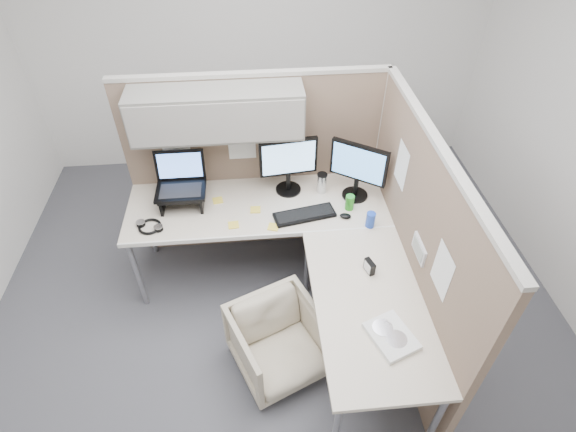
{
  "coord_description": "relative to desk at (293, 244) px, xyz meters",
  "views": [
    {
      "loc": [
        -0.12,
        -2.09,
        2.96
      ],
      "look_at": [
        0.1,
        0.25,
        0.85
      ],
      "focal_mm": 28.0,
      "sensor_mm": 36.0,
      "label": 1
    }
  ],
  "objects": [
    {
      "name": "ground",
      "position": [
        -0.12,
        -0.13,
        -0.69
      ],
      "size": [
        4.5,
        4.5,
        0.0
      ],
      "primitive_type": "plane",
      "color": "#45454B",
      "rests_on": "ground"
    },
    {
      "name": "partition_back",
      "position": [
        -0.34,
        0.7,
        0.41
      ],
      "size": [
        2.0,
        0.36,
        1.63
      ],
      "color": "#806654",
      "rests_on": "ground"
    },
    {
      "name": "partition_right",
      "position": [
        0.78,
        -0.19,
        0.13
      ],
      "size": [
        0.07,
        2.03,
        1.63
      ],
      "color": "#806654",
      "rests_on": "ground"
    },
    {
      "name": "desk",
      "position": [
        0.0,
        0.0,
        0.0
      ],
      "size": [
        2.0,
        1.98,
        0.73
      ],
      "color": "beige",
      "rests_on": "ground"
    },
    {
      "name": "office_chair",
      "position": [
        -0.15,
        -0.51,
        -0.39
      ],
      "size": [
        0.74,
        0.72,
        0.59
      ],
      "primitive_type": "imported",
      "rotation": [
        0.0,
        0.0,
        0.4
      ],
      "color": "beige",
      "rests_on": "ground"
    },
    {
      "name": "monitor_left",
      "position": [
        0.02,
        0.56,
        0.32
      ],
      "size": [
        0.44,
        0.2,
        0.47
      ],
      "rotation": [
        0.0,
        0.0,
        0.11
      ],
      "color": "black",
      "rests_on": "desk"
    },
    {
      "name": "monitor_right",
      "position": [
        0.53,
        0.44,
        0.32
      ],
      "size": [
        0.38,
        0.28,
        0.47
      ],
      "rotation": [
        0.0,
        0.0,
        -0.59
      ],
      "color": "black",
      "rests_on": "desk"
    },
    {
      "name": "laptop_station",
      "position": [
        -0.8,
        0.49,
        0.19
      ],
      "size": [
        0.37,
        0.32,
        0.39
      ],
      "color": "black",
      "rests_on": "desk"
    },
    {
      "name": "keyboard",
      "position": [
        0.11,
        0.24,
        0.05
      ],
      "size": [
        0.48,
        0.24,
        0.02
      ],
      "primitive_type": "cube",
      "rotation": [
        0.0,
        0.0,
        0.19
      ],
      "color": "black",
      "rests_on": "desk"
    },
    {
      "name": "mouse",
      "position": [
        0.41,
        0.2,
        0.06
      ],
      "size": [
        0.1,
        0.08,
        0.03
      ],
      "primitive_type": "ellipsoid",
      "rotation": [
        0.0,
        0.0,
        -0.29
      ],
      "color": "black",
      "rests_on": "desk"
    },
    {
      "name": "travel_mug",
      "position": [
        0.28,
        0.52,
        0.13
      ],
      "size": [
        0.08,
        0.08,
        0.17
      ],
      "color": "silver",
      "rests_on": "desk"
    },
    {
      "name": "soda_can_green",
      "position": [
        0.57,
        0.1,
        0.1
      ],
      "size": [
        0.07,
        0.07,
        0.12
      ],
      "primitive_type": "cylinder",
      "color": "#1E3FA5",
      "rests_on": "desk"
    },
    {
      "name": "soda_can_silver",
      "position": [
        0.46,
        0.3,
        0.1
      ],
      "size": [
        0.07,
        0.07,
        0.12
      ],
      "primitive_type": "cylinder",
      "color": "#268C1E",
      "rests_on": "desk"
    },
    {
      "name": "sticky_note_a",
      "position": [
        -0.42,
        0.19,
        0.05
      ],
      "size": [
        0.08,
        0.08,
        0.01
      ],
      "primitive_type": "cube",
      "rotation": [
        0.0,
        0.0,
        0.09
      ],
      "color": "yellow",
      "rests_on": "desk"
    },
    {
      "name": "sticky_note_b",
      "position": [
        -0.13,
        0.14,
        0.05
      ],
      "size": [
        0.09,
        0.09,
        0.01
      ],
      "primitive_type": "cube",
      "rotation": [
        0.0,
        0.0,
        -0.29
      ],
      "color": "yellow",
      "rests_on": "desk"
    },
    {
      "name": "sticky_note_d",
      "position": [
        -0.25,
        0.35,
        0.05
      ],
      "size": [
        0.08,
        0.08,
        0.01
      ],
      "primitive_type": "cube",
      "rotation": [
        0.0,
        0.0,
        -0.05
      ],
      "color": "yellow",
      "rests_on": "desk"
    },
    {
      "name": "sticky_note_c",
      "position": [
        -0.54,
        0.48,
        0.05
      ],
      "size": [
        0.09,
        0.09,
        0.01
      ],
      "primitive_type": "cube",
      "rotation": [
        0.0,
        0.0,
        0.18
      ],
      "color": "yellow",
      "rests_on": "desk"
    },
    {
      "name": "headphones",
      "position": [
        -1.02,
        0.22,
        0.06
      ],
      "size": [
        0.22,
        0.22,
        0.03
      ],
      "rotation": [
        0.0,
        0.0,
        -0.43
      ],
      "color": "black",
      "rests_on": "desk"
    },
    {
      "name": "paper_stack",
      "position": [
        0.48,
        -0.83,
        0.06
      ],
      "size": [
        0.31,
        0.34,
        0.03
      ],
      "rotation": [
        0.0,
        0.0,
        0.36
      ],
      "color": "white",
      "rests_on": "desk"
    },
    {
      "name": "desk_clock",
      "position": [
        0.46,
        -0.33,
        0.09
      ],
      "size": [
        0.06,
        0.1,
        0.09
      ],
      "rotation": [
        0.0,
        0.0,
        -1.25
      ],
      "color": "black",
      "rests_on": "desk"
    }
  ]
}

